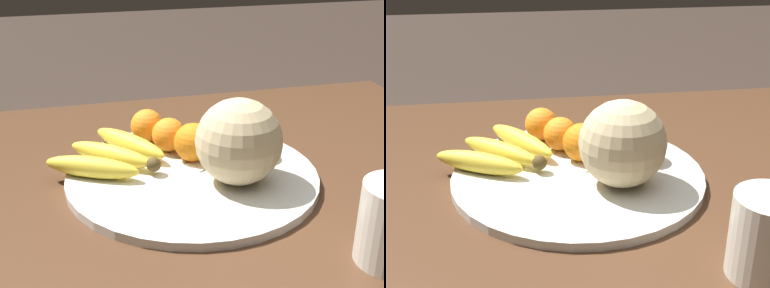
% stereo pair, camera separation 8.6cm
% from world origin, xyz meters
% --- Properties ---
extents(kitchen_table, '(1.21, 0.89, 0.76)m').
position_xyz_m(kitchen_table, '(0.00, 0.00, 0.64)').
color(kitchen_table, '#4C301E').
rests_on(kitchen_table, ground_plane).
extents(fruit_bowl, '(0.41, 0.41, 0.01)m').
position_xyz_m(fruit_bowl, '(0.01, 0.03, 0.77)').
color(fruit_bowl, silver).
rests_on(fruit_bowl, kitchen_table).
extents(melon, '(0.14, 0.14, 0.14)m').
position_xyz_m(melon, '(0.07, -0.02, 0.84)').
color(melon, '#C6B284').
rests_on(melon, fruit_bowl).
extents(banana_bunch, '(0.21, 0.21, 0.03)m').
position_xyz_m(banana_bunch, '(-0.11, 0.09, 0.79)').
color(banana_bunch, '#473819').
rests_on(banana_bunch, fruit_bowl).
extents(orange_front_left, '(0.07, 0.07, 0.07)m').
position_xyz_m(orange_front_left, '(0.09, 0.11, 0.81)').
color(orange_front_left, orange).
rests_on(orange_front_left, fruit_bowl).
extents(orange_front_right, '(0.06, 0.06, 0.06)m').
position_xyz_m(orange_front_right, '(-0.01, 0.12, 0.80)').
color(orange_front_right, orange).
rests_on(orange_front_right, fruit_bowl).
extents(orange_mid_center, '(0.06, 0.06, 0.06)m').
position_xyz_m(orange_mid_center, '(0.12, 0.06, 0.80)').
color(orange_mid_center, orange).
rests_on(orange_mid_center, fruit_bowl).
extents(orange_back_left, '(0.07, 0.07, 0.07)m').
position_xyz_m(orange_back_left, '(0.02, 0.07, 0.81)').
color(orange_back_left, orange).
rests_on(orange_back_left, fruit_bowl).
extents(orange_back_right, '(0.06, 0.06, 0.06)m').
position_xyz_m(orange_back_right, '(-0.04, 0.17, 0.80)').
color(orange_back_right, orange).
rests_on(orange_back_right, fruit_bowl).
extents(produce_tag, '(0.09, 0.08, 0.00)m').
position_xyz_m(produce_tag, '(0.05, 0.06, 0.77)').
color(produce_tag, white).
rests_on(produce_tag, fruit_bowl).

